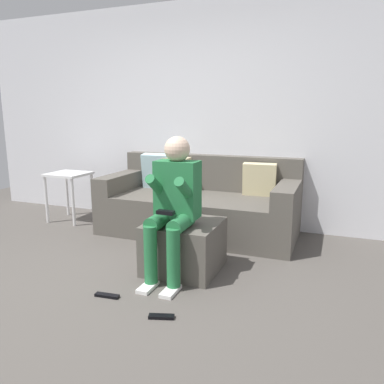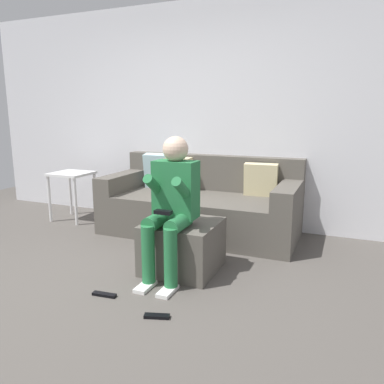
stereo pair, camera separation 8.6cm
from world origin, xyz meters
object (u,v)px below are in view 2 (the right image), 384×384
object	(u,v)px
person_seated	(172,200)
remote_near_ottoman	(157,316)
side_table	(72,181)
couch_sectional	(200,205)
ottoman	(183,246)
remote_by_storage_bin	(104,295)

from	to	relation	value
person_seated	remote_near_ottoman	distance (m)	0.94
side_table	remote_near_ottoman	size ratio (longest dim) A/B	3.56
couch_sectional	remote_near_ottoman	distance (m)	1.95
ottoman	remote_near_ottoman	size ratio (longest dim) A/B	3.49
person_seated	remote_by_storage_bin	xyz separation A→B (m)	(-0.32, -0.52, -0.65)
couch_sectional	side_table	xyz separation A→B (m)	(-1.71, -0.14, 0.19)
side_table	person_seated	bearing A→B (deg)	-29.45
person_seated	side_table	xyz separation A→B (m)	(-1.94, 1.10, -0.16)
side_table	remote_by_storage_bin	world-z (taller)	side_table
ottoman	person_seated	size ratio (longest dim) A/B	0.52
remote_near_ottoman	couch_sectional	bearing A→B (deg)	85.20
ottoman	side_table	distance (m)	2.20
couch_sectional	person_seated	xyz separation A→B (m)	(0.23, -1.23, 0.35)
couch_sectional	side_table	world-z (taller)	couch_sectional
remote_by_storage_bin	ottoman	bearing A→B (deg)	57.88
person_seated	remote_by_storage_bin	world-z (taller)	person_seated
ottoman	side_table	xyz separation A→B (m)	(-1.97, 0.94, 0.29)
couch_sectional	person_seated	bearing A→B (deg)	-79.53
remote_near_ottoman	remote_by_storage_bin	size ratio (longest dim) A/B	0.92
couch_sectional	ottoman	xyz separation A→B (m)	(0.25, -1.07, -0.10)
side_table	couch_sectional	bearing A→B (deg)	4.59
side_table	remote_by_storage_bin	xyz separation A→B (m)	(1.62, -1.62, -0.49)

